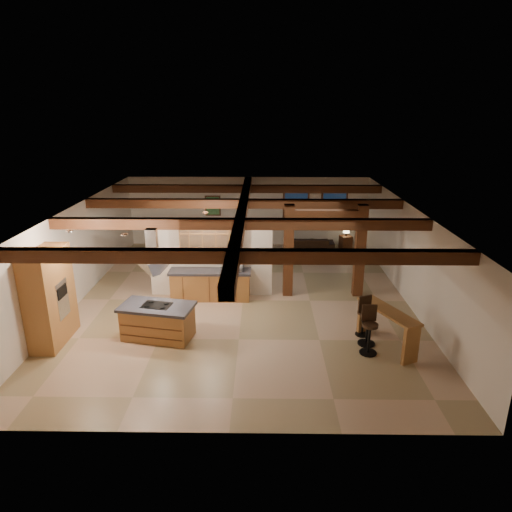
{
  "coord_description": "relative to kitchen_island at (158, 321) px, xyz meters",
  "views": [
    {
      "loc": [
        0.59,
        -12.91,
        5.71
      ],
      "look_at": [
        0.4,
        0.5,
        1.28
      ],
      "focal_mm": 32.0,
      "sensor_mm": 36.0,
      "label": 1
    }
  ],
  "objects": [
    {
      "name": "ceiling_beams",
      "position": [
        2.08,
        2.38,
        2.3
      ],
      "size": [
        10.0,
        12.0,
        0.28
      ],
      "color": "#421C10",
      "rests_on": "room_walls"
    },
    {
      "name": "bar_stool_b",
      "position": [
        5.28,
        -0.25,
        0.17
      ],
      "size": [
        0.47,
        0.48,
        1.24
      ],
      "color": "black",
      "rests_on": "ground"
    },
    {
      "name": "ground",
      "position": [
        2.08,
        2.38,
        -0.46
      ],
      "size": [
        12.0,
        12.0,
        0.0
      ],
      "primitive_type": "plane",
      "color": "tan",
      "rests_on": "ground"
    },
    {
      "name": "table_lamp",
      "position": [
        6.16,
        7.8,
        0.31
      ],
      "size": [
        0.27,
        0.27,
        0.32
      ],
      "color": "black",
      "rests_on": "side_table"
    },
    {
      "name": "microwave",
      "position": [
        1.88,
        2.49,
        0.6
      ],
      "size": [
        0.47,
        0.34,
        0.24
      ],
      "primitive_type": "imported",
      "rotation": [
        0.0,
        0.0,
        3.03
      ],
      "color": "silver",
      "rests_on": "back_counter"
    },
    {
      "name": "timber_posts",
      "position": [
        4.58,
        2.88,
        1.3
      ],
      "size": [
        2.5,
        0.3,
        2.9
      ],
      "color": "#421C10",
      "rests_on": "ground"
    },
    {
      "name": "sofa",
      "position": [
        4.6,
        7.42,
        -0.17
      ],
      "size": [
        2.01,
        0.8,
        0.58
      ],
      "primitive_type": "imported",
      "rotation": [
        0.0,
        0.0,
        3.13
      ],
      "color": "black",
      "rests_on": "ground"
    },
    {
      "name": "range_hood",
      "position": [
        0.0,
        0.0,
        1.32
      ],
      "size": [
        1.1,
        1.1,
        1.4
      ],
      "color": "silver",
      "rests_on": "room_walls"
    },
    {
      "name": "partition_wall",
      "position": [
        1.08,
        2.88,
        0.64
      ],
      "size": [
        3.8,
        0.18,
        2.2
      ],
      "primitive_type": "cube",
      "color": "silver",
      "rests_on": "ground"
    },
    {
      "name": "bar_counter",
      "position": [
        5.74,
        -0.4,
        0.21
      ],
      "size": [
        1.23,
        1.92,
        0.99
      ],
      "color": "#93572F",
      "rests_on": "ground"
    },
    {
      "name": "recessed_cans",
      "position": [
        -0.45,
        0.45,
        2.41
      ],
      "size": [
        3.16,
        2.46,
        0.03
      ],
      "color": "silver",
      "rests_on": "room_walls"
    },
    {
      "name": "dining_table",
      "position": [
        1.33,
        5.05,
        -0.17
      ],
      "size": [
        1.87,
        1.43,
        0.58
      ],
      "primitive_type": "imported",
      "rotation": [
        0.0,
        0.0,
        0.35
      ],
      "color": "#381C0E",
      "rests_on": "ground"
    },
    {
      "name": "back_windows",
      "position": [
        4.88,
        8.32,
        1.04
      ],
      "size": [
        2.7,
        0.07,
        1.7
      ],
      "color": "#421C10",
      "rests_on": "room_walls"
    },
    {
      "name": "bar_stool_c",
      "position": [
        5.31,
        0.23,
        0.06
      ],
      "size": [
        0.39,
        0.4,
        1.03
      ],
      "color": "black",
      "rests_on": "ground"
    },
    {
      "name": "dining_chairs",
      "position": [
        1.33,
        5.05,
        0.12
      ],
      "size": [
        2.32,
        2.32,
        1.15
      ],
      "color": "#421C10",
      "rests_on": "ground"
    },
    {
      "name": "back_counter",
      "position": [
        1.08,
        2.49,
        0.02
      ],
      "size": [
        2.5,
        0.66,
        0.94
      ],
      "color": "#93572F",
      "rests_on": "ground"
    },
    {
      "name": "upper_display_cabinet",
      "position": [
        1.08,
        2.7,
        1.39
      ],
      "size": [
        1.8,
        0.36,
        0.95
      ],
      "color": "#93572F",
      "rests_on": "partition_wall"
    },
    {
      "name": "kitchen_island",
      "position": [
        0.0,
        0.0,
        0.0
      ],
      "size": [
        1.99,
        1.31,
        0.92
      ],
      "color": "#93572F",
      "rests_on": "ground"
    },
    {
      "name": "side_table",
      "position": [
        6.16,
        7.8,
        -0.19
      ],
      "size": [
        0.54,
        0.54,
        0.55
      ],
      "primitive_type": "cube",
      "rotation": [
        0.0,
        0.0,
        0.26
      ],
      "color": "#421C10",
      "rests_on": "ground"
    },
    {
      "name": "pantry_cabinet",
      "position": [
        -2.59,
        -0.22,
        0.74
      ],
      "size": [
        0.67,
        1.6,
        2.4
      ],
      "color": "#93572F",
      "rests_on": "ground"
    },
    {
      "name": "room_walls",
      "position": [
        2.08,
        2.38,
        1.32
      ],
      "size": [
        12.0,
        12.0,
        12.0
      ],
      "color": "silver",
      "rests_on": "ground"
    },
    {
      "name": "bar_stool_a",
      "position": [
        5.25,
        -0.69,
        0.15
      ],
      "size": [
        0.42,
        0.42,
        1.2
      ],
      "color": "black",
      "rests_on": "ground"
    },
    {
      "name": "framed_art",
      "position": [
        0.58,
        8.32,
        1.24
      ],
      "size": [
        0.65,
        0.05,
        0.85
      ],
      "color": "#421C10",
      "rests_on": "room_walls"
    }
  ]
}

